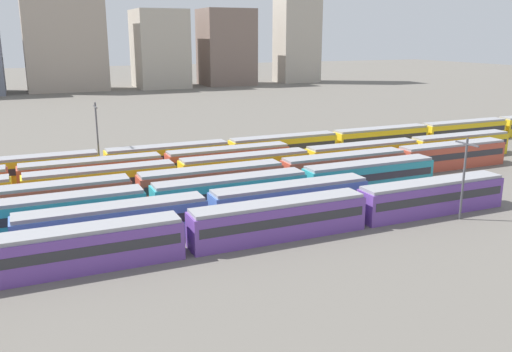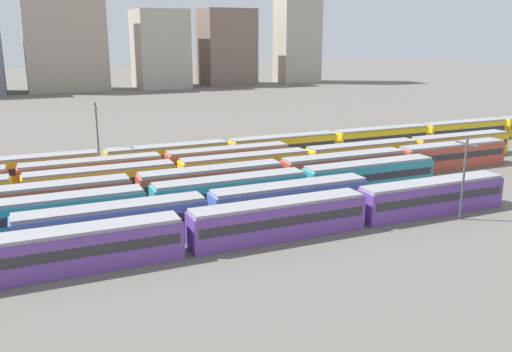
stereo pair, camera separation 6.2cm
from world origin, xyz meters
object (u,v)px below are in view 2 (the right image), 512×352
Objects in this scene: train_track_0 at (279,219)px; train_track_3 at (282,174)px; catenary_pole_0 at (464,175)px; catenary_pole_1 at (97,134)px; train_track_1 at (113,223)px; train_track_4 at (245,168)px; train_track_6 at (334,142)px; train_track_2 at (231,193)px; train_track_5 at (92,173)px.

train_track_0 and train_track_3 have the same top height.
catenary_pole_1 reaches higher than catenary_pole_0.
train_track_0 and train_track_1 have the same top height.
train_track_1 is at bearing -142.15° from train_track_4.
train_track_6 is (40.55, 26.00, 0.00)m from train_track_1.
train_track_0 and train_track_2 have the same top height.
train_track_0 and train_track_6 have the same top height.
train_track_0 is at bearing -129.33° from train_track_6.
train_track_2 and train_track_5 have the same top height.
train_track_3 is at bearing -60.76° from train_track_4.
catenary_pole_0 reaches higher than train_track_6.
train_track_2 is 20.43m from train_track_5.
train_track_0 is at bearing -19.15° from train_track_1.
train_track_5 is at bearing -103.84° from catenary_pole_1.
catenary_pole_1 reaches higher than train_track_0.
train_track_5 is at bearing 139.98° from catenary_pole_0.
train_track_2 is at bearing -141.96° from train_track_6.
train_track_4 and train_track_5 have the same top height.
train_track_1 and train_track_4 have the same top height.
catenary_pole_1 is at bearing 109.65° from train_track_0.
train_track_3 and train_track_6 have the same top height.
train_track_6 is 34.69m from catenary_pole_0.
train_track_1 is at bearing -95.49° from catenary_pole_1.
train_track_2 and train_track_4 have the same top height.
train_track_1 is at bearing -155.66° from train_track_3.
train_track_5 is (-22.22, 10.40, -0.00)m from train_track_3.
train_track_3 and train_track_4 have the same top height.
train_track_5 is 40.11m from train_track_6.
catenary_pole_0 reaches higher than train_track_3.
train_track_0 is 0.75× the size of train_track_3.
catenary_pole_1 reaches higher than train_track_3.
train_track_3 is 24.53m from train_track_5.
train_track_4 is 28.35m from catenary_pole_0.
train_track_1 is 1.00× the size of train_track_5.
train_track_2 is 10.42m from train_track_3.
train_track_1 is 6.29× the size of catenary_pole_0.
train_track_2 is 0.60× the size of train_track_4.
catenary_pole_0 is (12.26, -18.55, 3.06)m from train_track_3.
train_track_6 is at bearing 7.45° from train_track_5.
catenary_pole_1 is at bearing 76.16° from train_track_5.
train_track_0 is 0.50× the size of train_track_6.
train_track_2 is 25.31m from catenary_pole_0.
train_track_3 is at bearing 29.95° from train_track_2.
catenary_pole_0 is (21.29, -13.35, 3.06)m from train_track_2.
catenary_pole_0 is 49.31m from catenary_pole_1.
train_track_4 is 19.99m from train_track_5.
train_track_3 is 22.44m from catenary_pole_0.
train_track_5 is 0.50× the size of train_track_6.
catenary_pole_1 is at bearing 84.51° from train_track_1.
train_track_3 is at bearing 123.47° from catenary_pole_0.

